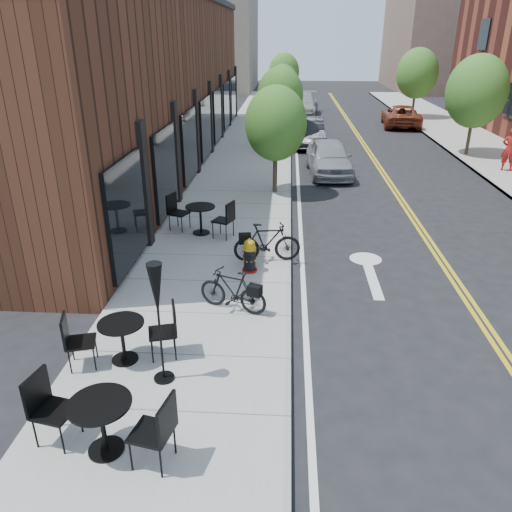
{
  "coord_description": "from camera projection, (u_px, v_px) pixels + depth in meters",
  "views": [
    {
      "loc": [
        -0.16,
        -9.02,
        5.48
      ],
      "look_at": [
        -0.8,
        1.05,
        1.0
      ],
      "focal_mm": 35.0,
      "sensor_mm": 36.0,
      "label": 1
    }
  ],
  "objects": [
    {
      "name": "bg_building_left",
      "position": [
        216.0,
        40.0,
        52.65
      ],
      "size": [
        8.0,
        14.0,
        10.0
      ],
      "primitive_type": "cube",
      "color": "#726656",
      "rests_on": "ground"
    },
    {
      "name": "bistro_set_b",
      "position": [
        122.0,
        336.0,
        8.78
      ],
      "size": [
        1.93,
        1.01,
        1.01
      ],
      "rotation": [
        0.0,
        0.0,
        0.29
      ],
      "color": "black",
      "rests_on": "sidewalk_near"
    },
    {
      "name": "bistro_set_c",
      "position": [
        201.0,
        216.0,
        14.51
      ],
      "size": [
        2.04,
        1.22,
        1.08
      ],
      "rotation": [
        0.0,
        0.0,
        -0.38
      ],
      "color": "black",
      "rests_on": "sidewalk_near"
    },
    {
      "name": "tree_far_c",
      "position": [
        417.0,
        73.0,
        34.24
      ],
      "size": [
        2.8,
        2.8,
        4.62
      ],
      "color": "#382B1E",
      "rests_on": "sidewalk_far"
    },
    {
      "name": "sidewalk_near",
      "position": [
        240.0,
        185.0,
        19.66
      ],
      "size": [
        4.0,
        70.0,
        0.12
      ],
      "primitive_type": "cube",
      "color": "#9E9B93",
      "rests_on": "ground"
    },
    {
      "name": "ground",
      "position": [
        291.0,
        321.0,
        10.44
      ],
      "size": [
        120.0,
        120.0,
        0.0
      ],
      "primitive_type": "plane",
      "color": "black",
      "rests_on": "ground"
    },
    {
      "name": "tree_near_a",
      "position": [
        276.0,
        124.0,
        17.63
      ],
      "size": [
        2.2,
        2.2,
        3.81
      ],
      "color": "#382B1E",
      "rests_on": "sidewalk_near"
    },
    {
      "name": "tree_far_b",
      "position": [
        477.0,
        91.0,
        23.3
      ],
      "size": [
        2.8,
        2.8,
        4.62
      ],
      "color": "#382B1E",
      "rests_on": "sidewalk_far"
    },
    {
      "name": "fire_hydrant",
      "position": [
        250.0,
        256.0,
        12.21
      ],
      "size": [
        0.49,
        0.49,
        0.86
      ],
      "rotation": [
        0.0,
        0.0,
        -0.42
      ],
      "color": "maroon",
      "rests_on": "sidewalk_near"
    },
    {
      "name": "tree_near_b",
      "position": [
        280.0,
        95.0,
        24.88
      ],
      "size": [
        2.3,
        2.3,
        3.98
      ],
      "color": "#382B1E",
      "rests_on": "sidewalk_near"
    },
    {
      "name": "bistro_set_a",
      "position": [
        102.0,
        420.0,
        6.81
      ],
      "size": [
        2.07,
        1.04,
        1.09
      ],
      "rotation": [
        0.0,
        0.0,
        -0.21
      ],
      "color": "black",
      "rests_on": "sidewalk_near"
    },
    {
      "name": "parked_car_far",
      "position": [
        401.0,
        116.0,
        32.34
      ],
      "size": [
        2.72,
        5.06,
        1.35
      ],
      "primitive_type": "imported",
      "rotation": [
        0.0,
        0.0,
        3.04
      ],
      "color": "maroon",
      "rests_on": "ground"
    },
    {
      "name": "tree_near_d",
      "position": [
        284.0,
        72.0,
        39.44
      ],
      "size": [
        2.4,
        2.4,
        4.11
      ],
      "color": "#382B1E",
      "rests_on": "sidewalk_near"
    },
    {
      "name": "bicycle_left",
      "position": [
        233.0,
        290.0,
        10.44
      ],
      "size": [
        1.6,
        0.96,
        0.93
      ],
      "primitive_type": "imported",
      "rotation": [
        0.0,
        0.0,
        -1.94
      ],
      "color": "black",
      "rests_on": "sidewalk_near"
    },
    {
      "name": "pedestrian",
      "position": [
        510.0,
        149.0,
        21.17
      ],
      "size": [
        0.78,
        0.64,
        1.82
      ],
      "primitive_type": "imported",
      "rotation": [
        0.0,
        0.0,
        2.78
      ],
      "color": "#A11815",
      "rests_on": "sidewalk_far"
    },
    {
      "name": "building_near",
      "position": [
        147.0,
        83.0,
        22.17
      ],
      "size": [
        5.0,
        28.0,
        7.0
      ],
      "primitive_type": "cube",
      "color": "#402214",
      "rests_on": "ground"
    },
    {
      "name": "patio_umbrella",
      "position": [
        157.0,
        299.0,
        7.87
      ],
      "size": [
        0.35,
        0.35,
        2.16
      ],
      "color": "black",
      "rests_on": "sidewalk_near"
    },
    {
      "name": "tree_near_c",
      "position": [
        283.0,
        85.0,
        32.25
      ],
      "size": [
        2.1,
        2.1,
        3.67
      ],
      "color": "#382B1E",
      "rests_on": "sidewalk_near"
    },
    {
      "name": "bicycle_right",
      "position": [
        267.0,
        242.0,
        12.72
      ],
      "size": [
        1.77,
        0.73,
        1.03
      ],
      "primitive_type": "imported",
      "rotation": [
        0.0,
        0.0,
        1.72
      ],
      "color": "black",
      "rests_on": "sidewalk_near"
    },
    {
      "name": "parked_car_a",
      "position": [
        329.0,
        157.0,
        21.12
      ],
      "size": [
        1.96,
        4.35,
        1.45
      ],
      "primitive_type": "imported",
      "rotation": [
        0.0,
        0.0,
        0.06
      ],
      "color": "#93959A",
      "rests_on": "ground"
    },
    {
      "name": "parked_car_c",
      "position": [
        302.0,
        104.0,
        36.66
      ],
      "size": [
        2.75,
        5.66,
        1.59
      ],
      "primitive_type": "imported",
      "rotation": [
        0.0,
        0.0,
        -0.1
      ],
      "color": "#9D9EA2",
      "rests_on": "ground"
    },
    {
      "name": "bg_building_right",
      "position": [
        444.0,
        29.0,
        52.68
      ],
      "size": [
        10.0,
        16.0,
        12.0
      ],
      "primitive_type": "cube",
      "color": "brown",
      "rests_on": "ground"
    },
    {
      "name": "parked_car_b",
      "position": [
        309.0,
        132.0,
        26.66
      ],
      "size": [
        1.65,
        4.41,
        1.44
      ],
      "primitive_type": "imported",
      "rotation": [
        0.0,
        0.0,
        0.03
      ],
      "color": "black",
      "rests_on": "ground"
    }
  ]
}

